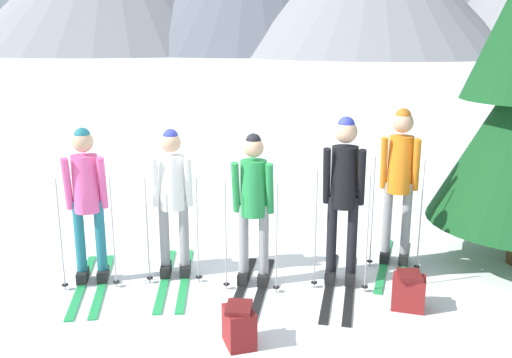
% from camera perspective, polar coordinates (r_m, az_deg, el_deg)
% --- Properties ---
extents(ground_plane, '(400.00, 400.00, 0.00)m').
position_cam_1_polar(ground_plane, '(6.50, -1.39, -9.87)').
color(ground_plane, white).
extents(skier_in_pink, '(0.65, 1.66, 1.74)m').
position_cam_1_polar(skier_in_pink, '(6.31, -16.74, -1.76)').
color(skier_in_pink, green).
rests_on(skier_in_pink, ground).
extents(skier_in_white, '(0.61, 1.70, 1.70)m').
position_cam_1_polar(skier_in_white, '(6.27, -8.42, -1.66)').
color(skier_in_white, green).
rests_on(skier_in_white, ground).
extents(skier_in_green, '(0.61, 1.57, 1.68)m').
position_cam_1_polar(skier_in_green, '(5.99, -0.26, -2.60)').
color(skier_in_green, black).
rests_on(skier_in_green, ground).
extents(skier_in_black, '(0.61, 1.79, 1.86)m').
position_cam_1_polar(skier_in_black, '(6.06, 8.88, -1.16)').
color(skier_in_black, black).
rests_on(skier_in_black, ground).
extents(skier_in_orange, '(0.67, 1.71, 1.87)m').
position_cam_1_polar(skier_in_orange, '(6.74, 14.33, 0.24)').
color(skier_in_orange, green).
rests_on(skier_in_orange, ground).
extents(backpack_on_snow_front, '(0.36, 0.30, 0.38)m').
position_cam_1_polar(backpack_on_snow_front, '(5.93, 15.21, -10.91)').
color(backpack_on_snow_front, maroon).
rests_on(backpack_on_snow_front, ground).
extents(backpack_on_snow_beside, '(0.34, 0.39, 0.38)m').
position_cam_1_polar(backpack_on_snow_beside, '(5.12, -1.72, -14.61)').
color(backpack_on_snow_beside, maroon).
rests_on(backpack_on_snow_beside, ground).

